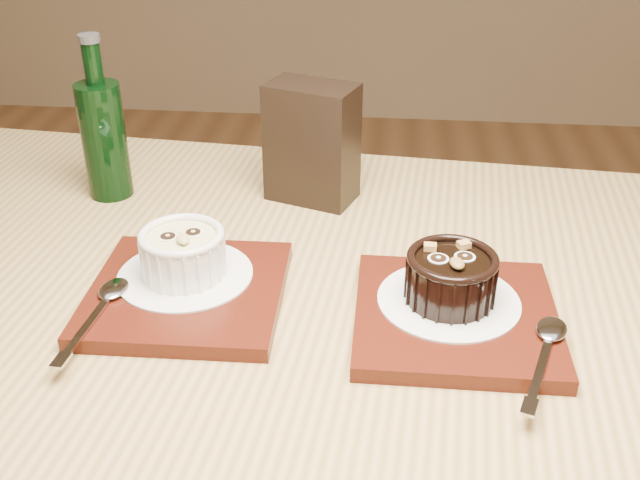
% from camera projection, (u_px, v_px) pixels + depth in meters
% --- Properties ---
extents(table, '(1.26, 0.90, 0.75)m').
position_uv_depth(table, '(320.00, 403.00, 0.72)').
color(table, olive).
rests_on(table, ground).
extents(tray_left, '(0.18, 0.18, 0.01)m').
position_uv_depth(tray_left, '(187.00, 293.00, 0.71)').
color(tray_left, '#45150B').
rests_on(tray_left, table).
extents(doily_left, '(0.13, 0.13, 0.00)m').
position_uv_depth(doily_left, '(185.00, 275.00, 0.72)').
color(doily_left, white).
rests_on(doily_left, tray_left).
extents(ramekin_white, '(0.08, 0.08, 0.05)m').
position_uv_depth(ramekin_white, '(183.00, 251.00, 0.71)').
color(ramekin_white, white).
rests_on(ramekin_white, doily_left).
extents(spoon_left, '(0.04, 0.14, 0.01)m').
position_uv_depth(spoon_left, '(98.00, 310.00, 0.66)').
color(spoon_left, '#B9BBC2').
rests_on(spoon_left, tray_left).
extents(tray_right, '(0.18, 0.18, 0.01)m').
position_uv_depth(tray_right, '(455.00, 317.00, 0.67)').
color(tray_right, '#45150B').
rests_on(tray_right, table).
extents(doily_right, '(0.13, 0.13, 0.00)m').
position_uv_depth(doily_right, '(449.00, 300.00, 0.68)').
color(doily_right, white).
rests_on(doily_right, tray_right).
extents(ramekin_dark, '(0.08, 0.08, 0.05)m').
position_uv_depth(ramekin_dark, '(451.00, 276.00, 0.67)').
color(ramekin_dark, black).
rests_on(ramekin_dark, doily_right).
extents(spoon_right, '(0.07, 0.14, 0.01)m').
position_uv_depth(spoon_right, '(545.00, 352.00, 0.61)').
color(spoon_right, '#B9BBC2').
rests_on(spoon_right, tray_right).
extents(condiment_stand, '(0.11, 0.09, 0.14)m').
position_uv_depth(condiment_stand, '(312.00, 143.00, 0.87)').
color(condiment_stand, black).
rests_on(condiment_stand, table).
extents(green_bottle, '(0.05, 0.05, 0.19)m').
position_uv_depth(green_bottle, '(104.00, 136.00, 0.87)').
color(green_bottle, black).
rests_on(green_bottle, table).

